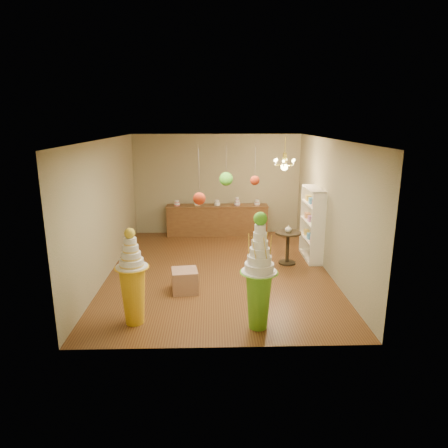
{
  "coord_description": "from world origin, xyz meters",
  "views": [
    {
      "loc": [
        -0.14,
        -8.73,
        3.41
      ],
      "look_at": [
        0.12,
        0.0,
        1.12
      ],
      "focal_mm": 32.0,
      "sensor_mm": 36.0,
      "label": 1
    }
  ],
  "objects_px": {
    "pedestal_green": "(259,284)",
    "pedestal_orange": "(133,286)",
    "sideboard": "(217,220)",
    "round_table": "(288,243)"
  },
  "relations": [
    {
      "from": "pedestal_orange",
      "to": "sideboard",
      "type": "bearing_deg",
      "value": 74.5
    },
    {
      "from": "pedestal_green",
      "to": "sideboard",
      "type": "xyz_separation_m",
      "value": [
        -0.62,
        5.61,
        -0.31
      ]
    },
    {
      "from": "pedestal_green",
      "to": "round_table",
      "type": "bearing_deg",
      "value": 70.99
    },
    {
      "from": "pedestal_green",
      "to": "pedestal_orange",
      "type": "bearing_deg",
      "value": 174.02
    },
    {
      "from": "round_table",
      "to": "pedestal_orange",
      "type": "bearing_deg",
      "value": -138.08
    },
    {
      "from": "pedestal_green",
      "to": "round_table",
      "type": "relative_size",
      "value": 2.48
    },
    {
      "from": "pedestal_orange",
      "to": "round_table",
      "type": "xyz_separation_m",
      "value": [
        3.17,
        2.84,
        -0.16
      ]
    },
    {
      "from": "pedestal_green",
      "to": "pedestal_orange",
      "type": "xyz_separation_m",
      "value": [
        -2.11,
        0.22,
        -0.11
      ]
    },
    {
      "from": "pedestal_green",
      "to": "pedestal_orange",
      "type": "height_order",
      "value": "pedestal_green"
    },
    {
      "from": "pedestal_green",
      "to": "round_table",
      "type": "height_order",
      "value": "pedestal_green"
    }
  ]
}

